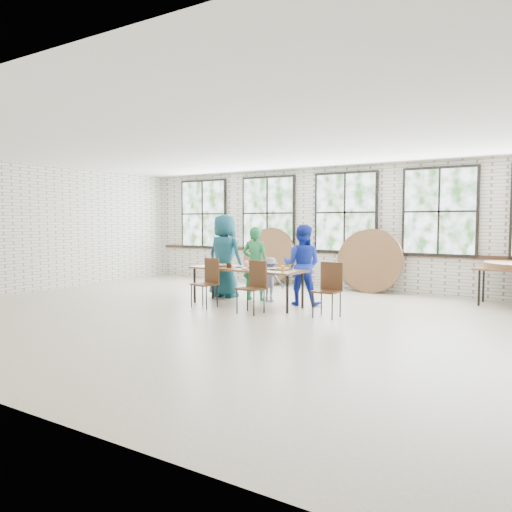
{
  "coord_description": "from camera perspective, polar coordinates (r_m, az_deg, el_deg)",
  "views": [
    {
      "loc": [
        4.72,
        -6.99,
        1.66
      ],
      "look_at": [
        0.0,
        0.4,
        1.05
      ],
      "focal_mm": 35.0,
      "sensor_mm": 36.0,
      "label": 1
    }
  ],
  "objects": [
    {
      "name": "room",
      "position": [
        12.36,
        10.17,
        4.7
      ],
      "size": [
        12.0,
        12.0,
        12.0
      ],
      "color": "beige",
      "rests_on": "ground"
    },
    {
      "name": "dining_table",
      "position": [
        9.82,
        -1.06,
        -1.69
      ],
      "size": [
        2.45,
        0.98,
        0.74
      ],
      "rotation": [
        0.0,
        0.0,
        -0.07
      ],
      "color": "brown",
      "rests_on": "ground"
    },
    {
      "name": "chair_near_left",
      "position": [
        9.71,
        -5.48,
        -2.55
      ],
      "size": [
        0.5,
        0.48,
        0.95
      ],
      "rotation": [
        0.0,
        0.0,
        -0.21
      ],
      "color": "#492C18",
      "rests_on": "ground"
    },
    {
      "name": "chair_near_right",
      "position": [
        9.03,
        -0.19,
        -3.02
      ],
      "size": [
        0.49,
        0.48,
        0.95
      ],
      "rotation": [
        0.0,
        0.0,
        -0.2
      ],
      "color": "#492C18",
      "rests_on": "ground"
    },
    {
      "name": "chair_spare",
      "position": [
        8.79,
        8.37,
        -3.26
      ],
      "size": [
        0.43,
        0.41,
        0.95
      ],
      "rotation": [
        0.0,
        0.0,
        -0.02
      ],
      "color": "#492C18",
      "rests_on": "ground"
    },
    {
      "name": "adult_teal",
      "position": [
        10.91,
        -3.61,
        0.01
      ],
      "size": [
        0.91,
        0.61,
        1.81
      ],
      "primitive_type": "imported",
      "rotation": [
        0.0,
        0.0,
        3.1
      ],
      "color": "navy",
      "rests_on": "ground"
    },
    {
      "name": "adult_green",
      "position": [
        10.47,
        -0.07,
        -0.85
      ],
      "size": [
        0.64,
        0.5,
        1.56
      ],
      "primitive_type": "imported",
      "rotation": [
        0.0,
        0.0,
        3.38
      ],
      "color": "#217E45",
      "rests_on": "ground"
    },
    {
      "name": "toddler",
      "position": [
        10.31,
        1.6,
        -2.7
      ],
      "size": [
        0.62,
        0.39,
        0.92
      ],
      "primitive_type": "imported",
      "rotation": [
        0.0,
        0.0,
        3.23
      ],
      "color": "#161E46",
      "rests_on": "ground"
    },
    {
      "name": "adult_blue",
      "position": [
        9.92,
        5.29,
        -1.02
      ],
      "size": [
        0.9,
        0.77,
        1.6
      ],
      "primitive_type": "imported",
      "rotation": [
        0.0,
        0.0,
        3.38
      ],
      "color": "#1932B4",
      "rests_on": "ground"
    },
    {
      "name": "tabletop_clutter",
      "position": [
        9.71,
        -0.47,
        -1.3
      ],
      "size": [
        1.95,
        0.64,
        0.11
      ],
      "color": "black",
      "rests_on": "dining_table"
    },
    {
      "name": "round_tops_leaning",
      "position": [
        12.47,
        6.89,
        -0.3
      ],
      "size": [
        4.3,
        0.47,
        1.5
      ],
      "color": "brown",
      "rests_on": "ground"
    }
  ]
}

